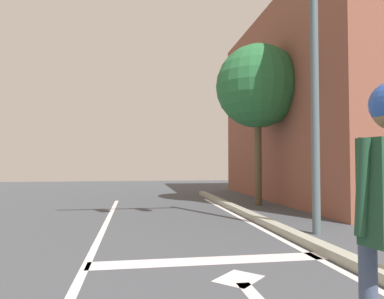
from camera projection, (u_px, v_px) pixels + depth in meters
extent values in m
cube|color=silver|center=(210.00, 261.00, 5.04)|extent=(3.46, 0.40, 0.01)
cube|color=silver|center=(239.00, 278.00, 4.26)|extent=(0.71, 0.71, 0.01)
cylinder|color=#204A31|center=(363.00, 187.00, 1.96)|extent=(0.07, 0.12, 0.55)
cylinder|color=#4F6066|center=(315.00, 86.00, 7.02)|extent=(0.16, 0.16, 5.89)
cylinder|color=brown|center=(258.00, 158.00, 11.67)|extent=(0.23, 0.23, 3.12)
sphere|color=#296E3B|center=(258.00, 86.00, 11.76)|extent=(2.78, 2.78, 2.78)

